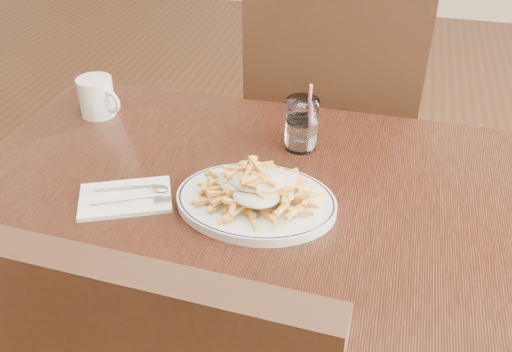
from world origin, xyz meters
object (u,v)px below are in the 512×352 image
(fries_plate, at_px, (256,201))
(water_glass, at_px, (302,127))
(table, at_px, (251,224))
(chair_far, at_px, (334,121))
(coffee_mug, at_px, (97,97))
(loaded_fries, at_px, (256,183))

(fries_plate, xyz_separation_m, water_glass, (0.04, 0.24, 0.04))
(table, height_order, fries_plate, fries_plate)
(table, distance_m, fries_plate, 0.10)
(chair_far, relative_size, coffee_mug, 8.83)
(water_glass, relative_size, coffee_mug, 1.35)
(chair_far, distance_m, coffee_mug, 0.70)
(table, height_order, chair_far, chair_far)
(fries_plate, bearing_deg, table, 119.35)
(coffee_mug, bearing_deg, fries_plate, -29.47)
(chair_far, distance_m, loaded_fries, 0.71)
(loaded_fries, xyz_separation_m, water_glass, (0.04, 0.24, -0.00))
(chair_far, xyz_separation_m, loaded_fries, (-0.07, -0.67, 0.21))
(fries_plate, height_order, water_glass, water_glass)
(water_glass, height_order, coffee_mug, water_glass)
(loaded_fries, bearing_deg, table, 119.35)
(table, bearing_deg, chair_far, 82.15)
(table, xyz_separation_m, coffee_mug, (-0.45, 0.23, 0.13))
(table, distance_m, loaded_fries, 0.14)
(chair_far, bearing_deg, fries_plate, -95.75)
(table, bearing_deg, water_glass, 72.86)
(chair_far, xyz_separation_m, coffee_mug, (-0.54, -0.41, 0.21))
(chair_far, height_order, fries_plate, chair_far)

